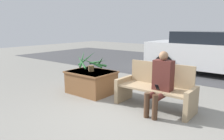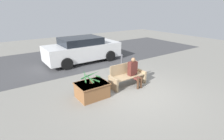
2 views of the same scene
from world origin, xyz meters
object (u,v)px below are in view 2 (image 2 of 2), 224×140
Objects in this scene: potted_plant at (92,77)px; planter_box at (92,90)px; person_seated at (134,71)px; bench at (127,76)px; parked_car at (82,49)px; bollard_post at (122,60)px.

planter_box is at bearing 167.06° from potted_plant.
planter_box is at bearing 176.85° from person_seated.
parked_car is at bearing 90.02° from bench.
bollard_post is at bearing -54.79° from parked_car.
person_seated is 1.56× the size of potted_plant.
bench is at bearing -89.98° from parked_car.
potted_plant is at bearing -176.55° from bench.
parked_car is at bearing 68.00° from planter_box.
person_seated is at bearing -45.85° from bench.
potted_plant is (-1.93, 0.10, 0.14)m from person_seated.
parked_car is 6.61× the size of bollard_post.
person_seated is 0.27× the size of parked_car.
potted_plant is 3.91m from bollard_post.
person_seated is 1.97m from planter_box.
parked_car is at bearing 68.12° from potted_plant.
bollard_post is (1.43, -2.02, -0.39)m from parked_car.
planter_box is 3.89m from bollard_post.
potted_plant is (0.01, -0.00, 0.48)m from planter_box.
planter_box is at bearing -176.64° from bench.
parked_car reaches higher than person_seated.
bench is at bearing 134.15° from person_seated.
parked_car is at bearing 92.65° from person_seated.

